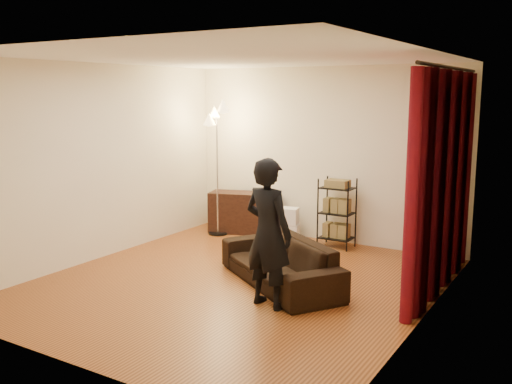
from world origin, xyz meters
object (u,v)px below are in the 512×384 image
Objects in this scene: person at (268,233)px; wire_shelf at (337,213)px; storage_boxes at (288,224)px; media_cabinet at (245,213)px; floor_lamp at (217,171)px; sofa at (280,262)px.

person reaches higher than wire_shelf.
person is 3.11× the size of storage_boxes.
person is 1.41× the size of media_cabinet.
wire_shelf is 0.50× the size of floor_lamp.
person reaches higher than media_cabinet.
floor_lamp is at bearing -167.54° from storage_boxes.
sofa is 2.76m from floor_lamp.
floor_lamp reaches higher than storage_boxes.
sofa is at bearing -65.51° from media_cabinet.
media_cabinet is 2.21× the size of storage_boxes.
wire_shelf reaches higher than media_cabinet.
person is 1.56× the size of wire_shelf.
storage_boxes is at bearing 12.46° from floor_lamp.
person is 0.78× the size of floor_lamp.
sofa reaches higher than storage_boxes.
person reaches higher than sofa.
sofa is at bearing -64.60° from storage_boxes.
sofa is 1.94m from wire_shelf.
media_cabinet reaches higher than sofa.
storage_boxes is at bearing -55.94° from person.
storage_boxes is at bearing -162.20° from wire_shelf.
wire_shelf is (-0.09, 1.93, 0.24)m from sofa.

